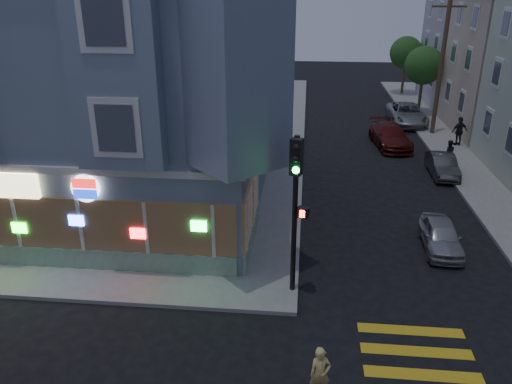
# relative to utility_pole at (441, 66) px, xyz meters

# --- Properties ---
(ground) EXTENTS (120.00, 120.00, 0.00)m
(ground) POSITION_rel_utility_pole_xyz_m (-12.00, -24.00, -4.80)
(ground) COLOR black
(ground) RESTS_ON ground
(sidewalk_nw) EXTENTS (33.00, 42.00, 0.15)m
(sidewalk_nw) POSITION_rel_utility_pole_xyz_m (-25.50, -1.00, -4.72)
(sidewalk_nw) COLOR gray
(sidewalk_nw) RESTS_ON ground
(corner_building) EXTENTS (14.60, 14.60, 11.40)m
(corner_building) POSITION_rel_utility_pole_xyz_m (-18.00, -13.02, 1.02)
(corner_building) COLOR slate
(corner_building) RESTS_ON sidewalk_nw
(row_house_d) EXTENTS (12.00, 8.60, 10.50)m
(row_house_d) POSITION_rel_utility_pole_xyz_m (7.50, 10.00, 0.60)
(row_house_d) COLOR #9D99A8
(row_house_d) RESTS_ON sidewalk_ne
(utility_pole) EXTENTS (2.20, 0.30, 9.00)m
(utility_pole) POSITION_rel_utility_pole_xyz_m (0.00, 0.00, 0.00)
(utility_pole) COLOR #4C3826
(utility_pole) RESTS_ON sidewalk_ne
(street_tree_near) EXTENTS (3.00, 3.00, 5.30)m
(street_tree_near) POSITION_rel_utility_pole_xyz_m (0.20, 6.00, -0.86)
(street_tree_near) COLOR #4C3826
(street_tree_near) RESTS_ON sidewalk_ne
(street_tree_far) EXTENTS (3.00, 3.00, 5.30)m
(street_tree_far) POSITION_rel_utility_pole_xyz_m (0.20, 14.00, -0.86)
(street_tree_far) COLOR #4C3826
(street_tree_far) RESTS_ON sidewalk_ne
(running_child) EXTENTS (0.62, 0.48, 1.50)m
(running_child) POSITION_rel_utility_pole_xyz_m (-8.35, -25.30, -4.04)
(running_child) COLOR #E6CA75
(running_child) RESTS_ON ground
(pedestrian_a) EXTENTS (0.75, 0.59, 1.52)m
(pedestrian_a) POSITION_rel_utility_pole_xyz_m (-0.70, -7.01, -3.89)
(pedestrian_a) COLOR black
(pedestrian_a) RESTS_ON sidewalk_ne
(pedestrian_b) EXTENTS (1.18, 0.82, 1.86)m
(pedestrian_b) POSITION_rel_utility_pole_xyz_m (1.00, -2.83, -3.72)
(pedestrian_b) COLOR black
(pedestrian_b) RESTS_ON sidewalk_ne
(parked_car_a) EXTENTS (1.53, 3.49, 1.17)m
(parked_car_a) POSITION_rel_utility_pole_xyz_m (-3.40, -16.95, -4.21)
(parked_car_a) COLOR #A6A8AE
(parked_car_a) RESTS_ON ground
(parked_car_b) EXTENTS (1.32, 3.65, 1.20)m
(parked_car_b) POSITION_rel_utility_pole_xyz_m (-1.30, -8.30, -4.20)
(parked_car_b) COLOR #393B3E
(parked_car_b) RESTS_ON ground
(parked_car_c) EXTENTS (2.59, 5.15, 1.43)m
(parked_car_c) POSITION_rel_utility_pole_xyz_m (-3.40, -3.10, -4.08)
(parked_car_c) COLOR #5A1614
(parked_car_c) RESTS_ON ground
(parked_car_d) EXTENTS (2.61, 5.49, 1.51)m
(parked_car_d) POSITION_rel_utility_pole_xyz_m (-1.30, 2.92, -4.04)
(parked_car_d) COLOR #9CA1A6
(parked_car_d) RESTS_ON ground
(traffic_signal) EXTENTS (0.69, 0.61, 5.48)m
(traffic_signal) POSITION_rel_utility_pole_xyz_m (-9.18, -20.79, -0.94)
(traffic_signal) COLOR black
(traffic_signal) RESTS_ON sidewalk_nw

